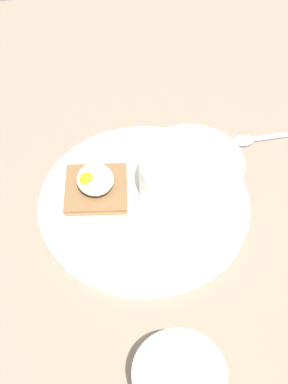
# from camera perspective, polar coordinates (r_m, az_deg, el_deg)

# --- Properties ---
(ground_plane) EXTENTS (1.20, 1.20, 0.02)m
(ground_plane) POSITION_cam_1_polar(r_m,az_deg,el_deg) (0.78, 0.00, -1.89)
(ground_plane) COLOR #726353
(ground_plane) RESTS_ON ground
(plate) EXTENTS (0.30, 0.30, 0.02)m
(plate) POSITION_cam_1_polar(r_m,az_deg,el_deg) (0.76, 0.00, -1.06)
(plate) COLOR silver
(plate) RESTS_ON ground_plane
(oatmeal_bowl) EXTENTS (0.14, 0.14, 0.07)m
(oatmeal_bowl) POSITION_cam_1_polar(r_m,az_deg,el_deg) (0.75, 4.94, 1.66)
(oatmeal_bowl) COLOR white
(oatmeal_bowl) RESTS_ON plate
(toast_slice) EXTENTS (0.10, 0.10, 0.01)m
(toast_slice) POSITION_cam_1_polar(r_m,az_deg,el_deg) (0.77, -5.12, 0.35)
(toast_slice) COLOR brown
(toast_slice) RESTS_ON plate
(poached_egg) EXTENTS (0.06, 0.05, 0.03)m
(poached_egg) POSITION_cam_1_polar(r_m,az_deg,el_deg) (0.75, -5.31, 1.35)
(poached_egg) COLOR white
(poached_egg) RESTS_ON toast_slice
(banana_slice_front) EXTENTS (0.04, 0.04, 0.01)m
(banana_slice_front) POSITION_cam_1_polar(r_m,az_deg,el_deg) (0.71, -1.64, -5.69)
(banana_slice_front) COLOR #FCE9BA
(banana_slice_front) RESTS_ON plate
(banana_slice_left) EXTENTS (0.05, 0.04, 0.02)m
(banana_slice_left) POSITION_cam_1_polar(r_m,az_deg,el_deg) (0.72, -0.75, -3.93)
(banana_slice_left) COLOR #F6E3C5
(banana_slice_left) RESTS_ON plate
(banana_slice_back) EXTENTS (0.04, 0.04, 0.01)m
(banana_slice_back) POSITION_cam_1_polar(r_m,az_deg,el_deg) (0.71, 1.83, -5.89)
(banana_slice_back) COLOR beige
(banana_slice_back) RESTS_ON plate
(banana_slice_right) EXTENTS (0.04, 0.04, 0.01)m
(banana_slice_right) POSITION_cam_1_polar(r_m,az_deg,el_deg) (0.70, 0.35, -7.26)
(banana_slice_right) COLOR beige
(banana_slice_right) RESTS_ON plate
(spoon) EXTENTS (0.03, 0.13, 0.01)m
(spoon) POSITION_cam_1_polar(r_m,az_deg,el_deg) (0.88, 12.44, 5.64)
(spoon) COLOR silver
(spoon) RESTS_ON ground_plane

